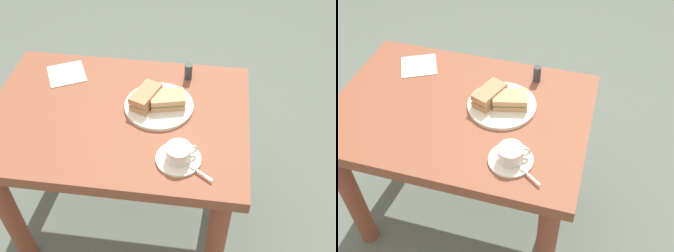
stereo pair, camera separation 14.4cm
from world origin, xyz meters
The scene contains 10 objects.
ground_plane centered at (0.00, 0.00, 0.00)m, with size 6.00×6.00×0.00m, color #596358.
dining_table centered at (0.00, 0.00, 0.57)m, with size 1.01×0.70×0.71m.
sandwich_plate centered at (-0.15, -0.06, 0.72)m, with size 0.27×0.27×0.01m, color silver.
sandwich_front centered at (-0.19, -0.06, 0.75)m, with size 0.15×0.11×0.05m.
sandwich_back centered at (-0.10, -0.06, 0.75)m, with size 0.12×0.16×0.06m.
coffee_saucer centered at (-0.26, 0.20, 0.71)m, with size 0.16×0.16×0.01m, color silver.
coffee_cup centered at (-0.26, 0.20, 0.75)m, with size 0.11×0.09×0.05m.
spoon centered at (-0.32, 0.24, 0.72)m, with size 0.09×0.07×0.01m.
napkin centered at (0.27, -0.21, 0.71)m, with size 0.15×0.15×0.00m, color white.
salt_shaker centered at (-0.25, -0.25, 0.74)m, with size 0.03×0.03×0.07m, color #33383D.
Camera 1 is at (-0.34, 1.07, 1.76)m, focal length 42.54 mm.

